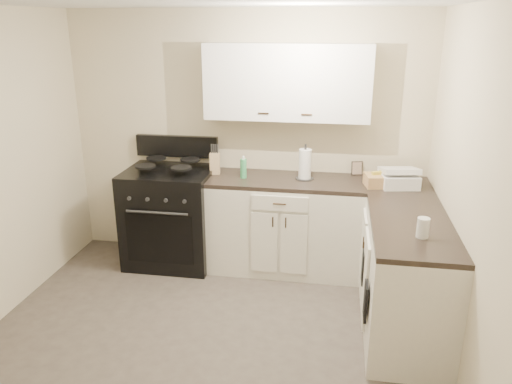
% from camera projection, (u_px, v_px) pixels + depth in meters
% --- Properties ---
extents(floor, '(3.60, 3.60, 0.00)m').
position_uv_depth(floor, '(203.00, 353.00, 3.76)').
color(floor, '#473F38').
rests_on(floor, ground).
extents(wall_back, '(3.60, 0.00, 3.60)m').
position_uv_depth(wall_back, '(246.00, 139.00, 5.04)').
color(wall_back, beige).
rests_on(wall_back, ground).
extents(wall_right, '(0.00, 3.60, 3.60)m').
position_uv_depth(wall_right, '(479.00, 213.00, 3.08)').
color(wall_right, beige).
rests_on(wall_right, ground).
extents(wall_front, '(3.60, 0.00, 3.60)m').
position_uv_depth(wall_front, '(51.00, 372.00, 1.68)').
color(wall_front, beige).
rests_on(wall_front, ground).
extents(base_cabinets_back, '(1.55, 0.60, 0.90)m').
position_uv_depth(base_cabinets_back, '(283.00, 226.00, 4.95)').
color(base_cabinets_back, silver).
rests_on(base_cabinets_back, floor).
extents(base_cabinets_right, '(0.60, 1.90, 0.90)m').
position_uv_depth(base_cabinets_right, '(401.00, 264.00, 4.18)').
color(base_cabinets_right, silver).
rests_on(base_cabinets_right, floor).
extents(countertop_back, '(1.55, 0.60, 0.04)m').
position_uv_depth(countertop_back, '(284.00, 181.00, 4.80)').
color(countertop_back, black).
rests_on(countertop_back, base_cabinets_back).
extents(countertop_right, '(0.60, 1.90, 0.04)m').
position_uv_depth(countertop_right, '(407.00, 211.00, 4.03)').
color(countertop_right, black).
rests_on(countertop_right, base_cabinets_right).
extents(upper_cabinets, '(1.55, 0.30, 0.70)m').
position_uv_depth(upper_cabinets, '(287.00, 82.00, 4.65)').
color(upper_cabinets, white).
rests_on(upper_cabinets, wall_back).
extents(stove, '(0.86, 0.74, 1.04)m').
position_uv_depth(stove, '(172.00, 219.00, 5.11)').
color(stove, black).
rests_on(stove, floor).
extents(knife_block, '(0.11, 0.10, 0.21)m').
position_uv_depth(knife_block, '(215.00, 163.00, 4.93)').
color(knife_block, '#D4AD82').
rests_on(knife_block, countertop_back).
extents(paper_towel, '(0.15, 0.15, 0.29)m').
position_uv_depth(paper_towel, '(305.00, 164.00, 4.75)').
color(paper_towel, white).
rests_on(paper_towel, countertop_back).
extents(soap_bottle, '(0.07, 0.07, 0.19)m').
position_uv_depth(soap_bottle, '(243.00, 168.00, 4.80)').
color(soap_bottle, '#3EA15F').
rests_on(soap_bottle, countertop_back).
extents(picture_frame, '(0.11, 0.06, 0.14)m').
position_uv_depth(picture_frame, '(357.00, 168.00, 4.91)').
color(picture_frame, black).
rests_on(picture_frame, countertop_back).
extents(wicker_basket, '(0.36, 0.27, 0.11)m').
position_uv_depth(wicker_basket, '(383.00, 180.00, 4.57)').
color(wicker_basket, tan).
rests_on(wicker_basket, countertop_right).
extents(countertop_grill, '(0.37, 0.36, 0.12)m').
position_uv_depth(countertop_grill, '(398.00, 180.00, 4.57)').
color(countertop_grill, white).
rests_on(countertop_grill, countertop_right).
extents(glass_jar, '(0.09, 0.09, 0.14)m').
position_uv_depth(glass_jar, '(423.00, 228.00, 3.47)').
color(glass_jar, silver).
rests_on(glass_jar, countertop_right).
extents(oven_mitt_near, '(0.02, 0.16, 0.28)m').
position_uv_depth(oven_mitt_near, '(366.00, 301.00, 3.60)').
color(oven_mitt_near, black).
rests_on(oven_mitt_near, base_cabinets_right).
extents(oven_mitt_far, '(0.02, 0.15, 0.27)m').
position_uv_depth(oven_mitt_far, '(363.00, 267.00, 4.06)').
color(oven_mitt_far, black).
rests_on(oven_mitt_far, base_cabinets_right).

